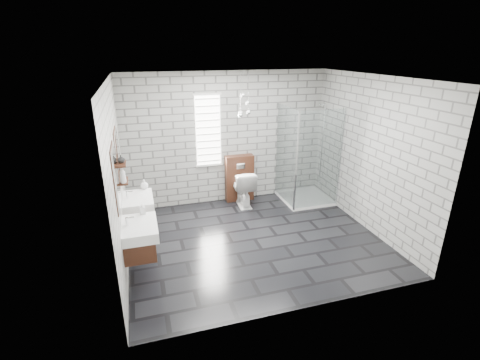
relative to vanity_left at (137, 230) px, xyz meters
name	(u,v)px	position (x,y,z in m)	size (l,w,h in m)	color
floor	(255,240)	(1.91, 0.53, -0.77)	(4.20, 3.60, 0.02)	black
ceiling	(258,77)	(1.91, 0.53, 1.95)	(4.20, 3.60, 0.02)	white
wall_back	(227,139)	(1.91, 2.34, 0.59)	(4.20, 0.02, 2.70)	#989893
wall_front	(309,214)	(1.91, -1.28, 0.59)	(4.20, 0.02, 2.70)	#989893
wall_left	(117,179)	(-0.20, 0.53, 0.59)	(0.02, 3.60, 2.70)	#989893
wall_right	(369,154)	(4.02, 0.53, 0.59)	(0.02, 3.60, 2.70)	#989893
vanity_left	(137,230)	(0.00, 0.00, 0.00)	(0.47, 0.70, 1.57)	#442214
vanity_right	(136,203)	(0.00, 0.95, 0.00)	(0.47, 0.70, 1.57)	#442214
shelf_lower	(123,181)	(-0.12, 0.48, 0.56)	(0.14, 0.30, 0.03)	#442214
shelf_upper	(121,164)	(-0.12, 0.48, 0.82)	(0.14, 0.30, 0.03)	#442214
window	(208,131)	(1.51, 2.31, 0.79)	(0.56, 0.05, 1.48)	white
cistern_panel	(239,178)	(2.14, 2.23, -0.26)	(0.60, 0.20, 1.00)	#442214
flush_plate	(241,166)	(2.14, 2.13, 0.04)	(0.18, 0.01, 0.12)	silver
shower_enclosure	(304,180)	(3.41, 1.71, -0.25)	(1.00, 1.00, 2.03)	white
pendant_cluster	(244,107)	(2.13, 1.89, 1.30)	(0.27, 0.23, 0.83)	silver
toilet	(243,187)	(2.14, 1.98, -0.38)	(0.42, 0.75, 0.76)	white
soap_bottle_a	(142,209)	(0.10, 0.31, 0.18)	(0.07, 0.08, 0.16)	#B2B2B2
soap_bottle_b	(144,184)	(0.16, 1.29, 0.18)	(0.13, 0.13, 0.17)	#B2B2B2
soap_bottle_c	(123,175)	(-0.11, 0.37, 0.69)	(0.09, 0.09, 0.23)	#B2B2B2
vase	(121,159)	(-0.11, 0.48, 0.89)	(0.11, 0.11, 0.11)	#B2B2B2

